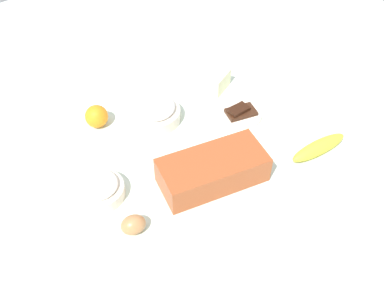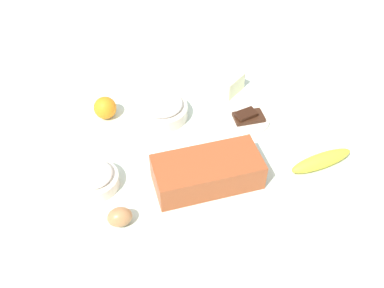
# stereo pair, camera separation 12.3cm
# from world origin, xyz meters

# --- Properties ---
(ground_plane) EXTENTS (2.40, 2.40, 0.02)m
(ground_plane) POSITION_xyz_m (0.00, 0.00, -0.01)
(ground_plane) COLOR silver
(loaf_pan) EXTENTS (0.30, 0.19, 0.08)m
(loaf_pan) POSITION_xyz_m (0.02, 0.11, 0.04)
(loaf_pan) COLOR #9E4723
(loaf_pan) RESTS_ON ground_plane
(flour_bowl) EXTENTS (0.13, 0.13, 0.06)m
(flour_bowl) POSITION_xyz_m (0.28, -0.03, 0.03)
(flour_bowl) COLOR silver
(flour_bowl) RESTS_ON ground_plane
(sugar_bowl) EXTENTS (0.16, 0.16, 0.07)m
(sugar_bowl) POSITION_xyz_m (0.00, -0.18, 0.03)
(sugar_bowl) COLOR silver
(sugar_bowl) RESTS_ON ground_plane
(banana) EXTENTS (0.19, 0.06, 0.04)m
(banana) POSITION_xyz_m (-0.29, 0.21, 0.02)
(banana) COLOR yellow
(banana) RESTS_ON ground_plane
(orange_fruit) EXTENTS (0.07, 0.07, 0.07)m
(orange_fruit) POSITION_xyz_m (0.15, -0.27, 0.03)
(orange_fruit) COLOR orange
(orange_fruit) RESTS_ON ground_plane
(butter_block) EXTENTS (0.11, 0.09, 0.06)m
(butter_block) POSITION_xyz_m (-0.25, -0.19, 0.03)
(butter_block) COLOR #F4EDB2
(butter_block) RESTS_ON ground_plane
(egg_near_butter) EXTENTS (0.07, 0.06, 0.05)m
(egg_near_butter) POSITION_xyz_m (0.27, 0.12, 0.02)
(egg_near_butter) COLOR #AF7647
(egg_near_butter) RESTS_ON ground_plane
(chocolate_plate) EXTENTS (0.13, 0.13, 0.03)m
(chocolate_plate) POSITION_xyz_m (-0.22, -0.04, 0.01)
(chocolate_plate) COLOR silver
(chocolate_plate) RESTS_ON ground_plane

